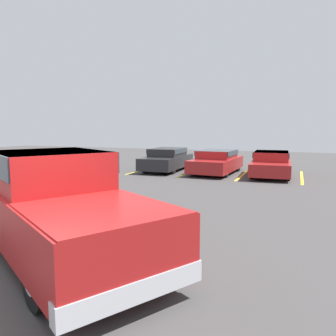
% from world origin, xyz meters
% --- Properties ---
extents(ground_plane, '(60.00, 60.00, 0.00)m').
position_xyz_m(ground_plane, '(0.00, 0.00, 0.00)').
color(ground_plane, '#423F3F').
extents(stall_stripe_a, '(0.12, 4.51, 0.01)m').
position_xyz_m(stall_stripe_a, '(-4.02, 12.57, 0.00)').
color(stall_stripe_a, yellow).
rests_on(stall_stripe_a, ground_plane).
extents(stall_stripe_b, '(0.12, 4.51, 0.01)m').
position_xyz_m(stall_stripe_b, '(-1.30, 12.57, 0.00)').
color(stall_stripe_b, yellow).
rests_on(stall_stripe_b, ground_plane).
extents(stall_stripe_c, '(0.12, 4.51, 0.01)m').
position_xyz_m(stall_stripe_c, '(1.41, 12.57, 0.00)').
color(stall_stripe_c, yellow).
rests_on(stall_stripe_c, ground_plane).
extents(stall_stripe_d, '(0.12, 4.51, 0.01)m').
position_xyz_m(stall_stripe_d, '(4.12, 12.57, 0.00)').
color(stall_stripe_d, yellow).
rests_on(stall_stripe_d, ground_plane).
extents(pickup_truck, '(5.68, 4.45, 1.87)m').
position_xyz_m(pickup_truck, '(-0.12, 0.77, 0.92)').
color(pickup_truck, '#A51919').
rests_on(pickup_truck, ground_plane).
extents(parked_sedan_a, '(1.82, 4.29, 1.21)m').
position_xyz_m(parked_sedan_a, '(-2.71, 12.67, 0.64)').
color(parked_sedan_a, '#232326').
rests_on(parked_sedan_a, ground_plane).
extents(parked_sedan_b, '(2.06, 4.31, 1.18)m').
position_xyz_m(parked_sedan_b, '(0.05, 12.56, 0.63)').
color(parked_sedan_b, maroon).
rests_on(parked_sedan_b, ground_plane).
extents(parked_sedan_c, '(1.93, 4.43, 1.18)m').
position_xyz_m(parked_sedan_c, '(2.71, 12.61, 0.63)').
color(parked_sedan_c, maroon).
rests_on(parked_sedan_c, ground_plane).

